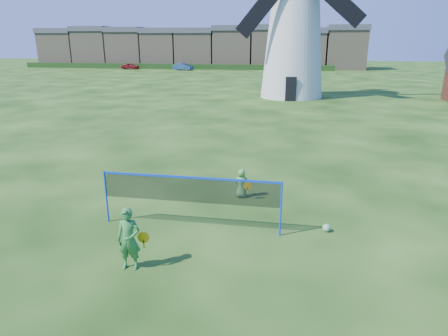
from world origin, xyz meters
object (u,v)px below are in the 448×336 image
at_px(player_girl, 129,239).
at_px(badminton_net, 190,191).
at_px(car_left, 130,66).
at_px(player_boy, 242,183).
at_px(play_ball, 327,228).
at_px(windmill, 294,30).
at_px(car_right, 183,67).

bearing_deg(player_girl, badminton_net, 64.72).
relative_size(player_girl, car_left, 0.43).
distance_m(player_girl, player_boy, 5.24).
bearing_deg(car_left, play_ball, -161.48).
bearing_deg(badminton_net, car_left, 114.27).
relative_size(windmill, player_boy, 17.28).
xyz_separation_m(windmill, car_left, (-31.36, 35.48, -5.53)).
relative_size(badminton_net, player_girl, 3.36).
distance_m(windmill, badminton_net, 29.48).
height_order(play_ball, car_left, car_left).
relative_size(player_girl, car_right, 0.39).
bearing_deg(player_boy, badminton_net, 66.21).
relative_size(badminton_net, play_ball, 22.95).
distance_m(play_ball, car_right, 67.07).
bearing_deg(car_right, badminton_net, -148.38).
xyz_separation_m(car_left, car_right, (10.78, -0.65, 0.05)).
height_order(player_girl, play_ball, player_girl).
bearing_deg(car_left, car_right, -102.09).
bearing_deg(windmill, player_girl, -95.76).
relative_size(player_boy, play_ball, 4.52).
xyz_separation_m(badminton_net, play_ball, (3.77, 0.46, -1.03)).
bearing_deg(player_girl, car_right, 99.96).
xyz_separation_m(play_ball, car_right, (-22.05, 63.34, 0.53)).
bearing_deg(play_ball, car_left, 117.16).
height_order(play_ball, car_right, car_right).
xyz_separation_m(badminton_net, car_right, (-18.28, 63.80, -0.50)).
xyz_separation_m(windmill, car_right, (-20.58, 34.83, -5.48)).
xyz_separation_m(player_boy, car_left, (-30.15, 61.85, 0.10)).
bearing_deg(player_boy, car_right, -73.26).
height_order(badminton_net, player_girl, badminton_net).
distance_m(windmill, play_ball, 29.17).
bearing_deg(badminton_net, play_ball, 6.93).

